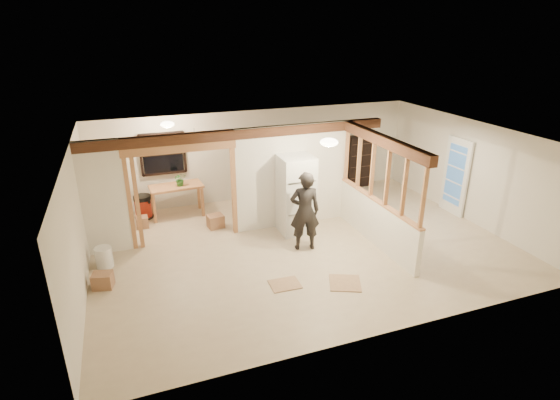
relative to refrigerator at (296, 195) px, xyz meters
name	(u,v)px	position (x,y,z in m)	size (l,w,h in m)	color
floor	(303,246)	(-0.13, -0.77, -0.94)	(9.00, 6.50, 0.01)	#C9B495
ceiling	(305,137)	(-0.13, -0.77, 1.57)	(9.00, 6.50, 0.01)	white
wall_back	(259,155)	(-0.13, 2.48, 0.32)	(9.00, 0.01, 2.50)	silver
wall_front	(388,267)	(-0.13, -4.02, 0.32)	(9.00, 0.01, 2.50)	silver
wall_left	(77,224)	(-4.63, -0.77, 0.32)	(0.01, 6.50, 2.50)	silver
wall_right	(471,171)	(4.37, -0.77, 0.32)	(0.01, 6.50, 2.50)	silver
partition_left_stub	(104,198)	(-4.18, 0.43, 0.32)	(0.90, 0.12, 2.50)	white
partition_center	(292,176)	(0.07, 0.43, 0.32)	(2.80, 0.12, 2.50)	white
doorway_frame	(184,195)	(-2.53, 0.43, 0.17)	(2.46, 0.14, 2.20)	#B87C4D
header_beam_back	(242,134)	(-1.13, 0.43, 1.45)	(7.00, 0.18, 0.22)	#4F2C1B
header_beam_right	(383,141)	(1.47, -1.17, 1.45)	(0.18, 3.30, 0.22)	#4F2C1B
pony_wall	(375,222)	(1.47, -1.17, -0.43)	(0.12, 3.20, 1.00)	white
stud_partition	(380,173)	(1.47, -1.17, 0.73)	(0.14, 3.20, 1.32)	#B87C4D
window_back	(163,154)	(-2.73, 2.40, 0.62)	(1.12, 0.10, 1.10)	black
french_door	(456,176)	(4.29, -0.37, 0.07)	(0.12, 0.86, 2.00)	white
ceiling_dome_main	(329,142)	(0.17, -1.27, 1.55)	(0.36, 0.36, 0.16)	#FFEABF
ceiling_dome_util	(167,124)	(-2.63, 1.53, 1.55)	(0.32, 0.32, 0.14)	#FFEABF
hanging_bulb	(195,142)	(-2.13, 0.83, 1.25)	(0.07, 0.07, 0.07)	#FFD88C
refrigerator	(296,195)	(0.00, 0.00, 0.00)	(0.77, 0.75, 1.86)	white
woman	(305,211)	(-0.15, -0.89, -0.04)	(0.65, 0.43, 1.79)	black
work_table	(177,200)	(-2.52, 1.91, -0.52)	(1.31, 0.66, 0.83)	#B87C4D
potted_plant	(180,179)	(-2.41, 1.85, 0.07)	(0.31, 0.26, 0.34)	#367028
shop_vac	(143,207)	(-3.38, 2.03, -0.62)	(0.48, 0.48, 0.62)	maroon
bookshelf	(360,161)	(3.02, 2.28, -0.14)	(0.79, 0.26, 1.58)	black
bucket	(104,257)	(-4.31, -0.23, -0.72)	(0.34, 0.34, 0.43)	white
box_util_a	(216,221)	(-1.77, 0.85, -0.77)	(0.37, 0.32, 0.32)	#946647
box_util_b	(142,222)	(-3.46, 1.47, -0.80)	(0.29, 0.29, 0.27)	#946647
box_front	(103,280)	(-4.34, -1.03, -0.79)	(0.36, 0.29, 0.29)	#946647
floor_panel_near	(345,283)	(0.03, -2.49, -0.92)	(0.59, 0.59, 0.02)	tan
floor_panel_far	(285,284)	(-1.07, -2.13, -0.92)	(0.57, 0.45, 0.02)	tan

